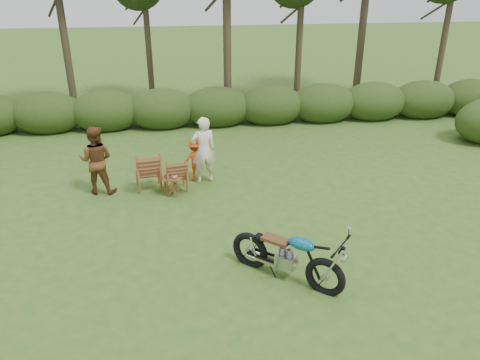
{
  "coord_description": "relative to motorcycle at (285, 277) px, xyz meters",
  "views": [
    {
      "loc": [
        -1.3,
        -7.66,
        5.4
      ],
      "look_at": [
        -0.06,
        1.99,
        0.9
      ],
      "focal_mm": 35.0,
      "sensor_mm": 36.0,
      "label": 1
    }
  ],
  "objects": [
    {
      "name": "child",
      "position": [
        -1.48,
        4.66,
        0.0
      ],
      "size": [
        0.81,
        0.52,
        1.19
      ],
      "primitive_type": "imported",
      "rotation": [
        0.0,
        0.0,
        3.24
      ],
      "color": "#CC4613",
      "rests_on": "ground"
    },
    {
      "name": "lawn_chair_right",
      "position": [
        -2.04,
        4.06,
        0.0
      ],
      "size": [
        0.74,
        0.74,
        0.92
      ],
      "primitive_type": null,
      "rotation": [
        0.0,
        0.0,
        3.33
      ],
      "color": "#612F18",
      "rests_on": "ground"
    },
    {
      "name": "motorcycle",
      "position": [
        0.0,
        0.0,
        0.0
      ],
      "size": [
        2.24,
        2.08,
        1.27
      ],
      "primitive_type": null,
      "rotation": [
        0.0,
        0.0,
        -0.7
      ],
      "color": "#0E8DBA",
      "rests_on": "ground"
    },
    {
      "name": "ground",
      "position": [
        -0.48,
        0.55,
        0.0
      ],
      "size": [
        80.0,
        80.0,
        0.0
      ],
      "primitive_type": "plane",
      "color": "#2B521B",
      "rests_on": "ground"
    },
    {
      "name": "side_table",
      "position": [
        -2.09,
        3.78,
        0.25
      ],
      "size": [
        0.55,
        0.48,
        0.49
      ],
      "primitive_type": null,
      "rotation": [
        0.0,
        0.0,
        -0.19
      ],
      "color": "brown",
      "rests_on": "ground"
    },
    {
      "name": "adult_a",
      "position": [
        -1.26,
        4.52,
        0.0
      ],
      "size": [
        0.74,
        0.55,
        1.83
      ],
      "primitive_type": "imported",
      "rotation": [
        0.0,
        0.0,
        3.33
      ],
      "color": "#F2DFC7",
      "rests_on": "ground"
    },
    {
      "name": "lawn_chair_left",
      "position": [
        -2.74,
        4.26,
        0.0
      ],
      "size": [
        0.83,
        0.83,
        1.04
      ],
      "primitive_type": null,
      "rotation": [
        0.0,
        0.0,
        3.31
      ],
      "color": "brown",
      "rests_on": "ground"
    },
    {
      "name": "adult_b",
      "position": [
        -4.0,
        4.22,
        0.0
      ],
      "size": [
        0.96,
        0.8,
        1.79
      ],
      "primitive_type": "imported",
      "rotation": [
        0.0,
        0.0,
        2.99
      ],
      "color": "brown",
      "rests_on": "ground"
    },
    {
      "name": "cup",
      "position": [
        -2.05,
        3.74,
        0.54
      ],
      "size": [
        0.16,
        0.16,
        0.1
      ],
      "primitive_type": "imported",
      "rotation": [
        0.0,
        0.0,
        -0.4
      ],
      "color": "#C0B79E",
      "rests_on": "side_table"
    },
    {
      "name": "tree_line",
      "position": [
        0.02,
        10.28,
        3.81
      ],
      "size": [
        22.52,
        11.62,
        8.14
      ],
      "color": "#352A1C",
      "rests_on": "ground"
    }
  ]
}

